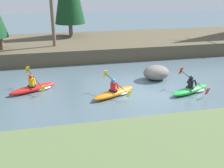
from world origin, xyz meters
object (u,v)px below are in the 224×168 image
at_px(kayaker_trailing, 35,87).
at_px(boulder_midstream, 156,73).
at_px(kayaker_lead, 192,89).
at_px(kayaker_middle, 116,92).

height_order(kayaker_trailing, boulder_midstream, kayaker_trailing).
xyz_separation_m(kayaker_lead, boulder_midstream, (-1.18, 2.40, 0.26)).
relative_size(kayaker_lead, kayaker_trailing, 1.02).
relative_size(kayaker_middle, boulder_midstream, 1.64).
distance_m(kayaker_middle, kayaker_trailing, 4.60).
distance_m(kayaker_lead, boulder_midstream, 2.69).
bearing_deg(kayaker_trailing, kayaker_middle, -47.66).
height_order(kayaker_middle, kayaker_trailing, same).
distance_m(kayaker_lead, kayaker_trailing, 8.81).
bearing_deg(kayaker_trailing, kayaker_lead, -40.80).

